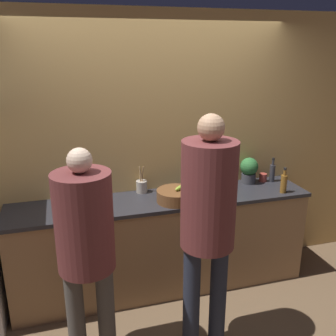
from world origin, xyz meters
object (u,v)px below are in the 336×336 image
Objects in this scene: fruit_bowl at (176,196)px; person_center at (208,213)px; utensil_crock at (142,186)px; bottle_dark at (272,172)px; bottle_amber at (284,183)px; cup_red at (263,177)px; potted_plant at (249,169)px; person_left at (85,239)px; cup_blue at (79,200)px.

person_center is at bearing -89.03° from fruit_bowl.
bottle_dark is at bearing -3.00° from utensil_crock.
bottle_amber reaches higher than cup_red.
person_center is 7.48× the size of bottle_amber.
potted_plant is at bearing -2.37° from utensil_crock.
potted_plant is (1.11, -0.05, 0.08)m from utensil_crock.
person_left is 2.07m from cup_red.
cup_blue is (-0.59, -0.14, -0.02)m from utensil_crock.
person_left is 2.14m from bottle_dark.
fruit_bowl is 0.39m from utensil_crock.
bottle_amber is (1.05, -0.08, 0.04)m from fruit_bowl.
cup_blue is (-1.95, -0.07, -0.06)m from bottle_dark.
utensil_crock is at bearing 177.00° from bottle_dark.
bottle_dark is (1.96, 0.86, 0.02)m from person_left.
fruit_bowl is 1.14m from bottle_dark.
bottle_dark is at bearing 78.47° from bottle_amber.
bottle_amber is 2.85× the size of cup_blue.
bottle_dark reaches higher than bottle_amber.
utensil_crock reaches higher than bottle_dark.
person_center is at bearing -130.68° from potted_plant.
utensil_crock is at bearing 13.09° from cup_blue.
person_left is at bearing -156.19° from bottle_dark.
person_center reaches higher than bottle_dark.
bottle_amber reaches higher than cup_blue.
utensil_crock reaches higher than cup_red.
bottle_dark is 3.03× the size of cup_red.
potted_plant reaches higher than cup_red.
bottle_amber is at bearing 31.90° from person_center.
cup_blue is at bearing -176.91° from potted_plant.
person_center is 21.35× the size of cup_blue.
person_center is 1.24m from cup_blue.
utensil_crock is 1.05× the size of bottle_amber.
bottle_dark is (1.36, -0.07, 0.04)m from utensil_crock.
person_left is 0.80m from cup_blue.
person_center is at bearing -138.99° from bottle_dark.
bottle_amber is 0.99× the size of bottle_dark.
cup_red is at bearing 94.17° from bottle_amber.
cup_blue is 1.87m from cup_red.
person_center is 22.37× the size of cup_red.
person_center reaches higher than bottle_amber.
potted_plant is (-0.26, 0.03, 0.04)m from bottle_dark.
bottle_dark is 0.26m from potted_plant.
potted_plant is (1.70, 0.89, 0.06)m from person_left.
bottle_dark is (0.06, 0.31, 0.00)m from bottle_amber.
person_left is at bearing -163.74° from bottle_amber.
person_left is at bearing -154.58° from cup_red.
fruit_bowl reaches higher than cup_red.
person_left is 1.11m from utensil_crock.
person_center reaches higher than fruit_bowl.
person_center reaches higher than cup_blue.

